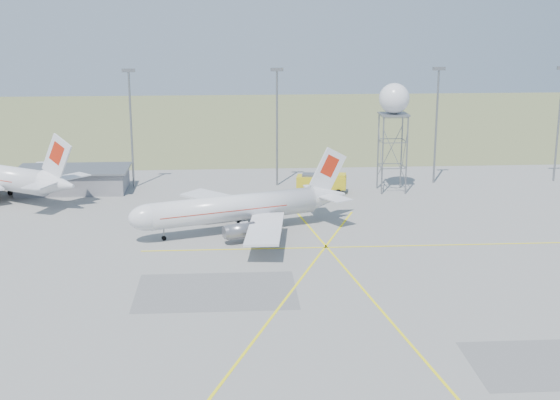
{
  "coord_description": "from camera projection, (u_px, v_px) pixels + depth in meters",
  "views": [
    {
      "loc": [
        -18.25,
        -67.36,
        31.78
      ],
      "look_at": [
        -11.19,
        40.0,
        4.0
      ],
      "focal_mm": 50.0,
      "sensor_mm": 36.0,
      "label": 1
    }
  ],
  "objects": [
    {
      "name": "airliner_main",
      "position": [
        237.0,
        208.0,
        109.09
      ],
      "size": [
        31.71,
        29.87,
        11.08
      ],
      "rotation": [
        0.0,
        0.0,
        3.48
      ],
      "color": "silver",
      "rests_on": "ground"
    },
    {
      "name": "mast_b",
      "position": [
        277.0,
        117.0,
        134.3
      ],
      "size": [
        2.2,
        0.5,
        20.5
      ],
      "color": "slate",
      "rests_on": "ground"
    },
    {
      "name": "mast_c",
      "position": [
        437.0,
        116.0,
        136.08
      ],
      "size": [
        2.2,
        0.5,
        20.5
      ],
      "color": "slate",
      "rests_on": "ground"
    },
    {
      "name": "mast_d",
      "position": [
        559.0,
        114.0,
        137.48
      ],
      "size": [
        2.2,
        0.5,
        20.5
      ],
      "color": "slate",
      "rests_on": "ground"
    },
    {
      "name": "fire_truck",
      "position": [
        323.0,
        184.0,
        131.55
      ],
      "size": [
        8.68,
        4.56,
        3.32
      ],
      "rotation": [
        0.0,
        0.0,
        -0.19
      ],
      "color": "gold",
      "rests_on": "ground"
    },
    {
      "name": "building_grey",
      "position": [
        73.0,
        180.0,
        132.67
      ],
      "size": [
        19.0,
        10.0,
        3.9
      ],
      "color": "gray",
      "rests_on": "ground"
    },
    {
      "name": "radar_tower",
      "position": [
        393.0,
        131.0,
        130.48
      ],
      "size": [
        5.08,
        5.08,
        18.38
      ],
      "color": "slate",
      "rests_on": "ground"
    },
    {
      "name": "mast_a",
      "position": [
        131.0,
        118.0,
        132.71
      ],
      "size": [
        2.2,
        0.5,
        20.5
      ],
      "color": "slate",
      "rests_on": "ground"
    },
    {
      "name": "ground",
      "position": [
        425.0,
        343.0,
        74.19
      ],
      "size": [
        400.0,
        400.0,
        0.0
      ],
      "primitive_type": "plane",
      "color": "gray",
      "rests_on": "ground"
    },
    {
      "name": "grass_strip",
      "position": [
        297.0,
        121.0,
        209.45
      ],
      "size": [
        400.0,
        120.0,
        0.03
      ],
      "primitive_type": "cube",
      "color": "#5D703D",
      "rests_on": "ground"
    }
  ]
}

